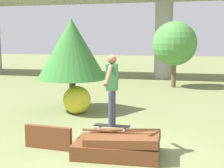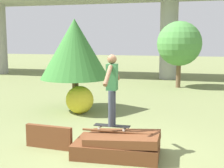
{
  "view_description": "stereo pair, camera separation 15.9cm",
  "coord_description": "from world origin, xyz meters",
  "px_view_note": "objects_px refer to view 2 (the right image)",
  "views": [
    {
      "loc": [
        1.4,
        -6.38,
        2.53
      ],
      "look_at": [
        -0.13,
        0.08,
        1.56
      ],
      "focal_mm": 50.0,
      "sensor_mm": 36.0,
      "label": 1
    },
    {
      "loc": [
        1.55,
        -6.34,
        2.53
      ],
      "look_at": [
        -0.13,
        0.08,
        1.56
      ],
      "focal_mm": 50.0,
      "sensor_mm": 36.0,
      "label": 2
    }
  ],
  "objects_px": {
    "bush_yellow_flowering": "(80,100)",
    "skateboard": "(112,126)",
    "tree_behind_right": "(75,49)",
    "skater": "(112,85)",
    "tree_behind_left": "(179,44)"
  },
  "relations": [
    {
      "from": "tree_behind_right",
      "to": "bush_yellow_flowering",
      "type": "xyz_separation_m",
      "value": [
        0.31,
        -0.4,
        -1.7
      ]
    },
    {
      "from": "tree_behind_left",
      "to": "skater",
      "type": "bearing_deg",
      "value": -95.36
    },
    {
      "from": "skater",
      "to": "tree_behind_right",
      "type": "relative_size",
      "value": 0.48
    },
    {
      "from": "tree_behind_right",
      "to": "bush_yellow_flowering",
      "type": "distance_m",
      "value": 1.77
    },
    {
      "from": "skateboard",
      "to": "tree_behind_left",
      "type": "bearing_deg",
      "value": 84.64
    },
    {
      "from": "skateboard",
      "to": "skater",
      "type": "bearing_deg",
      "value": 0.0
    },
    {
      "from": "tree_behind_right",
      "to": "bush_yellow_flowering",
      "type": "bearing_deg",
      "value": -52.5
    },
    {
      "from": "tree_behind_right",
      "to": "skater",
      "type": "bearing_deg",
      "value": -58.23
    },
    {
      "from": "tree_behind_right",
      "to": "skateboard",
      "type": "bearing_deg",
      "value": -58.23
    },
    {
      "from": "skateboard",
      "to": "tree_behind_right",
      "type": "distance_m",
      "value": 4.66
    },
    {
      "from": "skateboard",
      "to": "bush_yellow_flowering",
      "type": "xyz_separation_m",
      "value": [
        -2.01,
        3.34,
        -0.15
      ]
    },
    {
      "from": "bush_yellow_flowering",
      "to": "skater",
      "type": "bearing_deg",
      "value": -58.97
    },
    {
      "from": "skateboard",
      "to": "skater",
      "type": "height_order",
      "value": "skater"
    },
    {
      "from": "bush_yellow_flowering",
      "to": "skateboard",
      "type": "bearing_deg",
      "value": -58.97
    },
    {
      "from": "skateboard",
      "to": "bush_yellow_flowering",
      "type": "relative_size",
      "value": 0.85
    }
  ]
}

